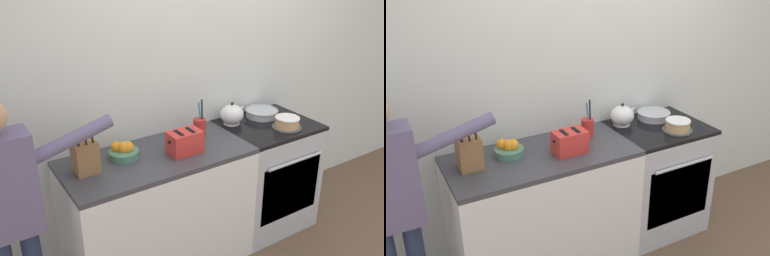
# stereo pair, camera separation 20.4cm
# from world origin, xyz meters

# --- Properties ---
(ground_plane) EXTENTS (16.00, 16.00, 0.00)m
(ground_plane) POSITION_xyz_m (0.00, 0.00, 0.00)
(ground_plane) COLOR brown
(wall_back) EXTENTS (8.00, 0.04, 2.60)m
(wall_back) POSITION_xyz_m (0.00, 0.64, 1.30)
(wall_back) COLOR silver
(wall_back) RESTS_ON ground_plane
(counter_cabinet) EXTENTS (1.31, 0.62, 0.93)m
(counter_cabinet) POSITION_xyz_m (-0.69, 0.31, 0.46)
(counter_cabinet) COLOR white
(counter_cabinet) RESTS_ON ground_plane
(stove_range) EXTENTS (0.73, 0.65, 0.93)m
(stove_range) POSITION_xyz_m (0.33, 0.31, 0.46)
(stove_range) COLOR #B7BABF
(stove_range) RESTS_ON ground_plane
(layer_cake) EXTENTS (0.23, 0.23, 0.09)m
(layer_cake) POSITION_xyz_m (0.39, 0.17, 0.97)
(layer_cake) COLOR #4C4C51
(layer_cake) RESTS_ON stove_range
(tea_kettle) EXTENTS (0.23, 0.19, 0.18)m
(tea_kettle) POSITION_xyz_m (0.08, 0.47, 1.00)
(tea_kettle) COLOR white
(tea_kettle) RESTS_ON stove_range
(mixing_bowl) EXTENTS (0.27, 0.27, 0.06)m
(mixing_bowl) POSITION_xyz_m (0.38, 0.46, 0.96)
(mixing_bowl) COLOR #B7BABF
(mixing_bowl) RESTS_ON stove_range
(knife_block) EXTENTS (0.15, 0.14, 0.30)m
(knife_block) POSITION_xyz_m (-1.18, 0.35, 1.03)
(knife_block) COLOR olive
(knife_block) RESTS_ON counter_cabinet
(utensil_crock) EXTENTS (0.10, 0.10, 0.30)m
(utensil_crock) POSITION_xyz_m (-0.27, 0.41, 1.00)
(utensil_crock) COLOR red
(utensil_crock) RESTS_ON counter_cabinet
(fruit_bowl) EXTENTS (0.20, 0.20, 0.12)m
(fruit_bowl) POSITION_xyz_m (-0.89, 0.40, 0.97)
(fruit_bowl) COLOR #4C7F66
(fruit_bowl) RESTS_ON counter_cabinet
(toaster) EXTENTS (0.24, 0.15, 0.16)m
(toaster) POSITION_xyz_m (-0.51, 0.24, 1.01)
(toaster) COLOR red
(toaster) RESTS_ON counter_cabinet
(person_baker) EXTENTS (0.90, 0.20, 1.54)m
(person_baker) POSITION_xyz_m (-1.67, 0.22, 0.92)
(person_baker) COLOR #283351
(person_baker) RESTS_ON ground_plane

